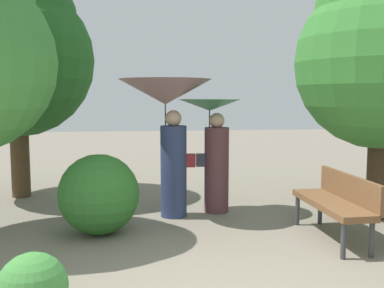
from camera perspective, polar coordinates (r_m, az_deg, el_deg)
The scene contains 7 objects.
person_left at distance 6.57m, azimuth -3.20°, elevation 4.30°, with size 1.38×1.38×2.07m.
person_right at distance 6.87m, azimuth 2.79°, elevation 0.57°, with size 0.97×0.97×1.77m.
park_bench at distance 5.92m, azimuth 18.30°, elevation -6.88°, with size 0.52×1.51×0.83m.
tree_near_left at distance 8.53m, azimuth -21.88°, elevation 11.47°, with size 2.73×2.73×4.21m.
tree_mid_right at distance 7.06m, azimuth 23.51°, elevation 11.24°, with size 2.52×2.52×3.93m.
bush_path_left at distance 5.97m, azimuth -11.97°, elevation -6.39°, with size 1.07×1.07×1.07m, color #2D6B28.
bush_path_right at distance 3.94m, azimuth -19.94°, elevation -17.09°, with size 0.57×0.57×0.57m, color #428C3D.
Camera 1 is at (-0.93, -3.39, 1.81)m, focal length 41.20 mm.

